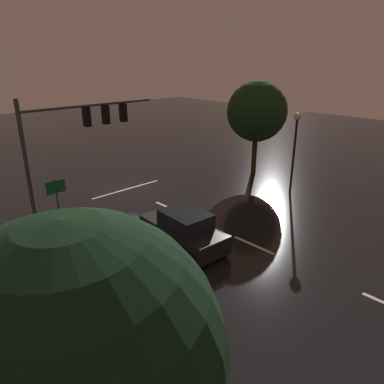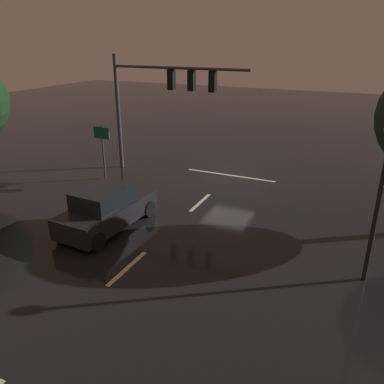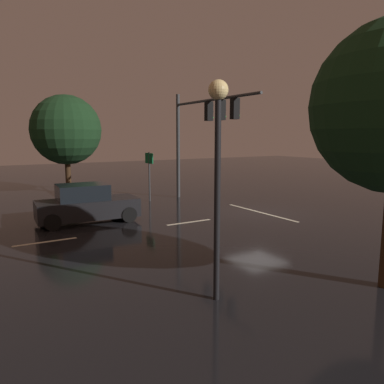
{
  "view_description": "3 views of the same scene",
  "coord_description": "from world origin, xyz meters",
  "views": [
    {
      "loc": [
        11.98,
        18.51,
        8.03
      ],
      "look_at": [
        -0.43,
        5.5,
        1.24
      ],
      "focal_mm": 33.71,
      "sensor_mm": 36.0,
      "label": 1
    },
    {
      "loc": [
        -6.44,
        18.95,
        7.0
      ],
      "look_at": [
        -0.32,
        5.61,
        1.15
      ],
      "focal_mm": 36.13,
      "sensor_mm": 36.0,
      "label": 2
    },
    {
      "loc": [
        -13.79,
        12.17,
        3.76
      ],
      "look_at": [
        -0.71,
        4.27,
        1.47
      ],
      "focal_mm": 34.79,
      "sensor_mm": 36.0,
      "label": 3
    }
  ],
  "objects": [
    {
      "name": "traffic_signal_assembly",
      "position": [
        3.48,
        1.04,
        4.49
      ],
      "size": [
        7.59,
        0.47,
        6.26
      ],
      "color": "#383A3D",
      "rests_on": "ground_plane"
    },
    {
      "name": "route_sign",
      "position": [
        5.89,
        3.18,
        2.06
      ],
      "size": [
        0.9,
        0.1,
        2.85
      ],
      "color": "#383A3D",
      "rests_on": "ground_plane"
    },
    {
      "name": "ground_plane",
      "position": [
        0.0,
        0.0,
        0.0
      ],
      "size": [
        80.0,
        80.0,
        0.0
      ],
      "primitive_type": "plane",
      "color": "black"
    },
    {
      "name": "lane_dash_far",
      "position": [
        0.0,
        4.0,
        0.0
      ],
      "size": [
        0.16,
        2.2,
        0.01
      ],
      "primitive_type": "cube",
      "rotation": [
        0.0,
        0.0,
        1.57
      ],
      "color": "beige",
      "rests_on": "ground_plane"
    },
    {
      "name": "stop_bar",
      "position": [
        0.0,
        -0.15,
        0.0
      ],
      "size": [
        5.0,
        0.16,
        0.01
      ],
      "primitive_type": "cube",
      "color": "beige",
      "rests_on": "ground_plane"
    },
    {
      "name": "car_approaching",
      "position": [
        2.33,
        7.85,
        0.8
      ],
      "size": [
        2.12,
        4.45,
        1.7
      ],
      "color": "black",
      "rests_on": "ground_plane"
    },
    {
      "name": "lane_dash_mid",
      "position": [
        0.0,
        10.0,
        0.0
      ],
      "size": [
        0.16,
        2.2,
        0.01
      ],
      "primitive_type": "cube",
      "rotation": [
        0.0,
        0.0,
        1.57
      ],
      "color": "beige",
      "rests_on": "ground_plane"
    },
    {
      "name": "street_lamp_left_kerb",
      "position": [
        -7.06,
        7.45,
        3.48
      ],
      "size": [
        0.44,
        0.44,
        4.96
      ],
      "color": "black",
      "rests_on": "ground_plane"
    }
  ]
}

